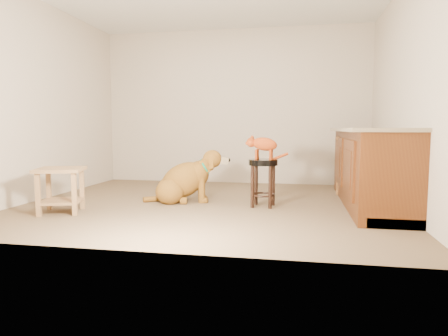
% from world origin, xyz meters
% --- Properties ---
extents(floor, '(4.50, 4.00, 0.01)m').
position_xyz_m(floor, '(0.00, 0.00, 0.00)').
color(floor, brown).
rests_on(floor, ground).
extents(room_shell, '(4.54, 4.04, 2.62)m').
position_xyz_m(room_shell, '(0.00, 0.00, 1.68)').
color(room_shell, beige).
rests_on(room_shell, ground).
extents(cabinet_run, '(0.70, 2.56, 0.94)m').
position_xyz_m(cabinet_run, '(1.94, 0.30, 0.44)').
color(cabinet_run, '#51270E').
rests_on(cabinet_run, ground).
extents(padded_stool, '(0.35, 0.35, 0.57)m').
position_xyz_m(padded_stool, '(0.68, -0.06, 0.40)').
color(padded_stool, black).
rests_on(padded_stool, ground).
extents(wood_stool, '(0.48, 0.48, 0.82)m').
position_xyz_m(wood_stool, '(1.84, 1.14, 0.43)').
color(wood_stool, brown).
rests_on(wood_stool, ground).
extents(side_table, '(0.61, 0.61, 0.50)m').
position_xyz_m(side_table, '(-1.50, -0.82, 0.33)').
color(side_table, '#9D7448').
rests_on(side_table, ground).
extents(golden_retriever, '(1.09, 0.63, 0.71)m').
position_xyz_m(golden_retriever, '(-0.33, 0.06, 0.26)').
color(golden_retriever, brown).
rests_on(golden_retriever, ground).
extents(tabby_kitten, '(0.52, 0.18, 0.32)m').
position_xyz_m(tabby_kitten, '(0.67, -0.06, 0.74)').
color(tabby_kitten, '#8C320E').
rests_on(tabby_kitten, padded_stool).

